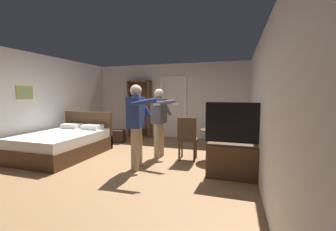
% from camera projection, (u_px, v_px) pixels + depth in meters
% --- Properties ---
extents(ground_plane, '(6.94, 6.94, 0.00)m').
position_uv_depth(ground_plane, '(126.00, 164.00, 4.74)').
color(ground_plane, olive).
extents(wall_back, '(5.56, 0.12, 2.55)m').
position_uv_depth(wall_back, '(169.00, 101.00, 7.67)').
color(wall_back, silver).
rests_on(wall_back, ground_plane).
extents(wall_left, '(0.15, 6.55, 2.55)m').
position_uv_depth(wall_left, '(27.00, 104.00, 5.43)').
color(wall_left, silver).
rests_on(wall_left, ground_plane).
extents(wall_right, '(0.12, 6.55, 2.55)m').
position_uv_depth(wall_right, '(263.00, 108.00, 3.81)').
color(wall_right, silver).
rests_on(wall_right, ground_plane).
extents(doorway_frame, '(0.93, 0.08, 2.13)m').
position_uv_depth(doorway_frame, '(173.00, 103.00, 7.55)').
color(doorway_frame, white).
rests_on(doorway_frame, ground_plane).
extents(bed, '(1.52, 2.06, 1.02)m').
position_uv_depth(bed, '(65.00, 143.00, 5.38)').
color(bed, '#4C331E').
rests_on(bed, ground_plane).
extents(bookshelf, '(0.83, 0.32, 1.98)m').
position_uv_depth(bookshelf, '(140.00, 107.00, 7.78)').
color(bookshelf, brown).
rests_on(bookshelf, ground_plane).
extents(tv_flatscreen, '(1.24, 0.40, 1.37)m').
position_uv_depth(tv_flatscreen, '(240.00, 156.00, 3.89)').
color(tv_flatscreen, '#4C331E').
rests_on(tv_flatscreen, ground_plane).
extents(side_table, '(0.70, 0.70, 0.70)m').
position_uv_depth(side_table, '(215.00, 139.00, 5.02)').
color(side_table, '#4C331E').
rests_on(side_table, ground_plane).
extents(laptop, '(0.33, 0.34, 0.16)m').
position_uv_depth(laptop, '(214.00, 128.00, 4.96)').
color(laptop, black).
rests_on(laptop, side_table).
extents(bottle_on_table, '(0.06, 0.06, 0.28)m').
position_uv_depth(bottle_on_table, '(222.00, 125.00, 4.87)').
color(bottle_on_table, '#2C4028').
rests_on(bottle_on_table, side_table).
extents(wooden_chair, '(0.44, 0.44, 0.99)m').
position_uv_depth(wooden_chair, '(187.00, 137.00, 4.94)').
color(wooden_chair, '#4C331E').
rests_on(wooden_chair, ground_plane).
extents(person_blue_shirt, '(0.74, 0.63, 1.70)m').
position_uv_depth(person_blue_shirt, '(137.00, 120.00, 4.36)').
color(person_blue_shirt, tan).
rests_on(person_blue_shirt, ground_plane).
extents(person_striped_shirt, '(0.69, 0.60, 1.64)m').
position_uv_depth(person_striped_shirt, '(159.00, 118.00, 5.20)').
color(person_striped_shirt, tan).
rests_on(person_striped_shirt, ground_plane).
extents(suitcase_dark, '(0.48, 0.35, 0.39)m').
position_uv_depth(suitcase_dark, '(117.00, 136.00, 6.87)').
color(suitcase_dark, black).
rests_on(suitcase_dark, ground_plane).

